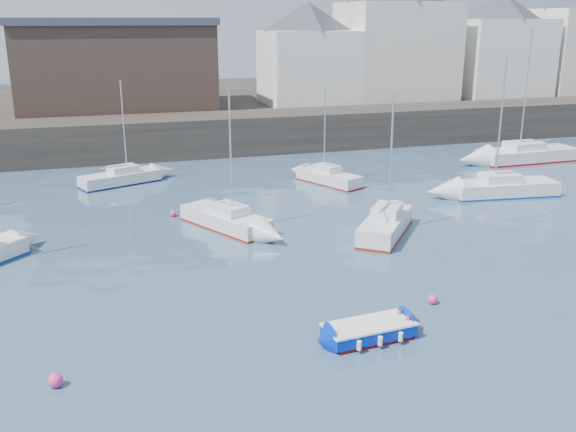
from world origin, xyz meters
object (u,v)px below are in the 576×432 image
object	(u,v)px
blue_dinghy	(369,330)
buoy_mid	(432,304)
buoy_near	(56,387)
sailboat_f	(329,177)
sailboat_d	(503,188)
sailboat_c	(386,225)
sailboat_b	(226,219)
sailboat_g	(527,154)
buoy_far	(173,216)
sailboat_h	(121,178)

from	to	relation	value
blue_dinghy	buoy_mid	xyz separation A→B (m)	(3.46, 1.88, -0.33)
buoy_near	sailboat_f	bearing A→B (deg)	51.60
buoy_near	buoy_mid	world-z (taller)	buoy_near
blue_dinghy	sailboat_d	distance (m)	21.06
sailboat_c	buoy_mid	distance (m)	8.13
blue_dinghy	buoy_near	world-z (taller)	blue_dinghy
sailboat_d	sailboat_f	bearing A→B (deg)	147.15
blue_dinghy	sailboat_c	bearing A→B (deg)	61.85
sailboat_f	buoy_mid	bearing A→B (deg)	-98.42
sailboat_b	sailboat_g	bearing A→B (deg)	20.05
buoy_near	buoy_far	world-z (taller)	buoy_near
sailboat_d	sailboat_h	distance (m)	24.12
sailboat_c	buoy_near	distance (m)	18.06
buoy_mid	buoy_far	xyz separation A→B (m)	(-7.92, 14.13, 0.00)
sailboat_d	buoy_near	size ratio (longest dim) A/B	18.71
sailboat_d	buoy_near	bearing A→B (deg)	-150.17
sailboat_h	buoy_near	bearing A→B (deg)	-97.41
sailboat_h	buoy_far	bearing A→B (deg)	-74.08
buoy_mid	buoy_near	bearing A→B (deg)	-172.05
sailboat_g	buoy_mid	distance (m)	28.20
sailboat_d	buoy_far	bearing A→B (deg)	175.57
buoy_near	buoy_far	size ratio (longest dim) A/B	1.26
blue_dinghy	buoy_mid	distance (m)	3.95
sailboat_f	sailboat_c	bearing A→B (deg)	-95.15
sailboat_d	buoy_far	world-z (taller)	sailboat_d
sailboat_c	sailboat_g	distance (m)	21.62
sailboat_c	blue_dinghy	bearing A→B (deg)	-118.15
sailboat_d	sailboat_f	world-z (taller)	sailboat_d
sailboat_b	buoy_near	xyz separation A→B (m)	(-7.82, -13.23, -0.46)
sailboat_b	buoy_far	world-z (taller)	sailboat_b
sailboat_d	sailboat_g	distance (m)	10.91
sailboat_g	buoy_near	xyz separation A→B (m)	(-32.78, -22.34, -0.55)
buoy_near	sailboat_d	bearing A→B (deg)	29.83
sailboat_g	buoy_far	xyz separation A→B (m)	(-27.31, -6.34, -0.55)
buoy_mid	sailboat_g	bearing A→B (deg)	46.55
sailboat_c	sailboat_f	distance (m)	10.60
sailboat_d	sailboat_g	world-z (taller)	sailboat_g
buoy_near	buoy_mid	distance (m)	13.52
blue_dinghy	sailboat_g	xyz separation A→B (m)	(22.85, 22.35, 0.22)
sailboat_b	sailboat_h	xyz separation A→B (m)	(-4.68, 10.93, -0.03)
sailboat_h	buoy_near	xyz separation A→B (m)	(-3.14, -24.16, -0.43)
sailboat_h	buoy_far	size ratio (longest dim) A/B	18.99
sailboat_d	buoy_far	distance (m)	19.82
sailboat_b	sailboat_c	bearing A→B (deg)	-25.12
sailboat_f	sailboat_g	distance (m)	16.77
buoy_near	buoy_mid	bearing A→B (deg)	7.95
sailboat_g	sailboat_h	bearing A→B (deg)	176.48
sailboat_c	buoy_mid	world-z (taller)	sailboat_c
sailboat_b	sailboat_d	world-z (taller)	sailboat_d
sailboat_b	sailboat_f	size ratio (longest dim) A/B	1.15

